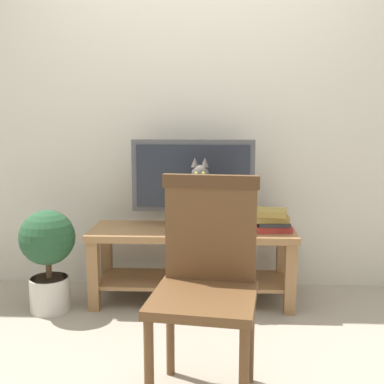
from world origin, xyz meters
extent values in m
plane|color=gray|center=(0.00, 0.00, 0.00)|extent=(12.00, 12.00, 0.00)
cube|color=beige|center=(0.00, 0.88, 1.40)|extent=(7.00, 0.12, 2.80)
cube|color=olive|center=(-0.02, 0.47, 0.48)|extent=(1.34, 0.47, 0.04)
cube|color=olive|center=(-0.64, 0.28, 0.23)|extent=(0.07, 0.07, 0.45)
cube|color=olive|center=(0.60, 0.28, 0.23)|extent=(0.07, 0.07, 0.45)
cube|color=olive|center=(-0.64, 0.66, 0.23)|extent=(0.07, 0.07, 0.45)
cube|color=olive|center=(0.60, 0.66, 0.23)|extent=(0.07, 0.07, 0.45)
cube|color=olive|center=(-0.02, 0.47, 0.14)|extent=(1.24, 0.39, 0.02)
cube|color=#4C4C51|center=(-0.02, 0.57, 0.51)|extent=(0.32, 0.20, 0.03)
cube|color=#4C4C51|center=(-0.02, 0.57, 0.56)|extent=(0.06, 0.04, 0.07)
cube|color=#4C4C51|center=(-0.02, 0.57, 0.84)|extent=(0.82, 0.05, 0.48)
cube|color=#232833|center=(-0.02, 0.55, 0.84)|extent=(0.75, 0.01, 0.41)
sphere|color=#2672F2|center=(0.37, 0.54, 0.61)|extent=(0.01, 0.01, 0.01)
cube|color=#ADADB2|center=(0.03, 0.42, 0.53)|extent=(0.40, 0.27, 0.07)
cube|color=black|center=(0.03, 0.28, 0.53)|extent=(0.24, 0.01, 0.04)
ellipsoid|color=#514C47|center=(0.03, 0.42, 0.68)|extent=(0.23, 0.23, 0.22)
ellipsoid|color=#514C47|center=(0.03, 0.39, 0.75)|extent=(0.19, 0.15, 0.20)
sphere|color=#514C47|center=(0.03, 0.38, 0.87)|extent=(0.11, 0.11, 0.11)
cone|color=#514C47|center=(0.00, 0.38, 0.95)|extent=(0.05, 0.05, 0.06)
cone|color=#514C47|center=(0.06, 0.38, 0.95)|extent=(0.05, 0.05, 0.06)
sphere|color=#B2C64C|center=(0.01, 0.33, 0.88)|extent=(0.02, 0.02, 0.02)
sphere|color=#B2C64C|center=(0.05, 0.33, 0.88)|extent=(0.02, 0.02, 0.02)
cylinder|color=#514C47|center=(0.10, 0.34, 0.59)|extent=(0.09, 0.19, 0.04)
cylinder|color=brown|center=(-0.13, -0.83, 0.22)|extent=(0.04, 0.04, 0.44)
cylinder|color=brown|center=(0.24, -0.89, 0.22)|extent=(0.04, 0.04, 0.44)
cylinder|color=brown|center=(-0.08, -0.46, 0.22)|extent=(0.04, 0.04, 0.44)
cylinder|color=brown|center=(0.29, -0.51, 0.22)|extent=(0.04, 0.04, 0.44)
cube|color=brown|center=(0.08, -0.67, 0.46)|extent=(0.49, 0.49, 0.04)
cube|color=brown|center=(0.11, -0.48, 0.73)|extent=(0.42, 0.09, 0.49)
cube|color=#4D331C|center=(0.11, -0.48, 0.94)|extent=(0.44, 0.10, 0.06)
cube|color=#B2332D|center=(0.50, 0.41, 0.52)|extent=(0.25, 0.16, 0.04)
cube|color=#2D2D33|center=(0.50, 0.43, 0.55)|extent=(0.21, 0.19, 0.02)
cube|color=olive|center=(0.49, 0.42, 0.58)|extent=(0.23, 0.16, 0.04)
cube|color=olive|center=(0.48, 0.41, 0.62)|extent=(0.23, 0.21, 0.04)
cylinder|color=beige|center=(-0.92, 0.27, 0.11)|extent=(0.25, 0.25, 0.22)
cylinder|color=#332319|center=(-0.92, 0.27, 0.21)|extent=(0.23, 0.23, 0.02)
cylinder|color=#4C3823|center=(-0.92, 0.27, 0.28)|extent=(0.04, 0.04, 0.12)
sphere|color=#234C2D|center=(-0.92, 0.27, 0.48)|extent=(0.35, 0.35, 0.35)
camera|label=1|loc=(0.12, -2.58, 1.22)|focal=44.38mm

